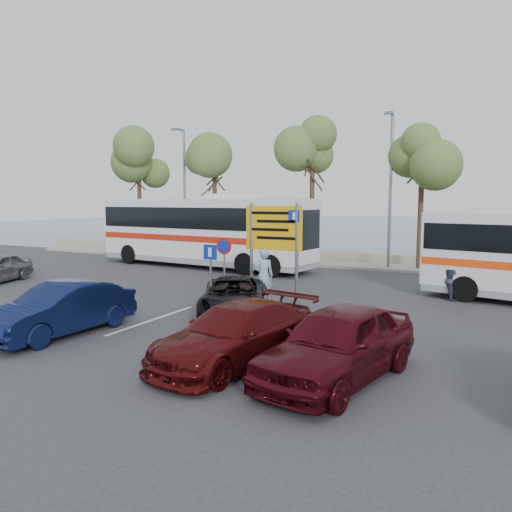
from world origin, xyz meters
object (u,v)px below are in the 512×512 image
at_px(car_blue, 61,309).
at_px(car_maroon, 236,334).
at_px(street_lamp_right, 390,183).
at_px(pedestrian_far, 452,279).
at_px(pedestrian_near, 264,276).
at_px(coach_bus_left, 204,233).
at_px(street_lamp_left, 184,186).
at_px(suv_black, 233,296).
at_px(direction_sign, 274,236).
at_px(car_red, 338,343).

xyz_separation_m(car_blue, car_maroon, (5.48, 0.00, -0.04)).
distance_m(street_lamp_right, pedestrian_far, 8.85).
distance_m(street_lamp_right, pedestrian_near, 11.43).
distance_m(street_lamp_right, coach_bus_left, 10.40).
xyz_separation_m(street_lamp_left, car_maroon, (13.10, -17.02, -3.92)).
distance_m(street_lamp_left, suv_black, 17.16).
relative_size(street_lamp_left, direction_sign, 2.23).
xyz_separation_m(street_lamp_right, pedestrian_near, (-2.27, -10.61, -3.61)).
xyz_separation_m(car_blue, pedestrian_near, (3.11, 6.41, 0.27)).
distance_m(street_lamp_left, pedestrian_far, 18.60).
bearing_deg(pedestrian_far, pedestrian_near, 87.59).
height_order(car_blue, car_maroon, car_blue).
bearing_deg(car_maroon, pedestrian_near, 121.89).
height_order(street_lamp_left, car_maroon, street_lamp_left).
xyz_separation_m(street_lamp_left, direction_sign, (11.00, -10.32, -2.17)).
distance_m(direction_sign, car_maroon, 7.23).
relative_size(car_maroon, suv_black, 1.07).
xyz_separation_m(coach_bus_left, pedestrian_far, (13.30, -3.79, -1.10)).
height_order(car_maroon, suv_black, car_maroon).
distance_m(street_lamp_left, pedestrian_near, 15.51).
bearing_deg(suv_black, street_lamp_right, 53.74).
relative_size(street_lamp_left, pedestrian_near, 4.06).
distance_m(street_lamp_left, car_red, 23.34).
bearing_deg(pedestrian_far, coach_bus_left, 41.11).
relative_size(car_maroon, car_red, 1.02).
height_order(car_maroon, car_red, car_red).
relative_size(coach_bus_left, car_red, 2.89).
xyz_separation_m(street_lamp_right, direction_sign, (-2.00, -10.32, -2.17)).
distance_m(street_lamp_right, car_maroon, 17.47).
bearing_deg(car_maroon, direction_sign, 119.00).
height_order(car_red, pedestrian_near, pedestrian_near).
bearing_deg(street_lamp_right, suv_black, -100.17).
relative_size(car_blue, pedestrian_near, 2.21).
height_order(coach_bus_left, pedestrian_near, coach_bus_left).
bearing_deg(pedestrian_near, car_red, 94.45).
height_order(car_red, suv_black, car_red).
bearing_deg(coach_bus_left, pedestrian_far, -15.89).
relative_size(street_lamp_left, street_lamp_right, 1.00).
distance_m(street_lamp_left, street_lamp_right, 13.00).
bearing_deg(direction_sign, street_lamp_left, 136.83).
bearing_deg(coach_bus_left, car_blue, -73.35).
bearing_deg(car_red, pedestrian_far, 94.27).
xyz_separation_m(car_red, pedestrian_near, (-4.77, 6.41, 0.21)).
bearing_deg(direction_sign, car_blue, -116.79).
bearing_deg(street_lamp_right, street_lamp_left, 180.00).
xyz_separation_m(street_lamp_left, car_blue, (7.62, -17.02, -3.88)).
distance_m(direction_sign, coach_bus_left, 10.34).
bearing_deg(direction_sign, coach_bus_left, 136.63).
xyz_separation_m(street_lamp_left, suv_black, (10.70, -12.81, -3.99)).
bearing_deg(street_lamp_left, direction_sign, -43.17).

